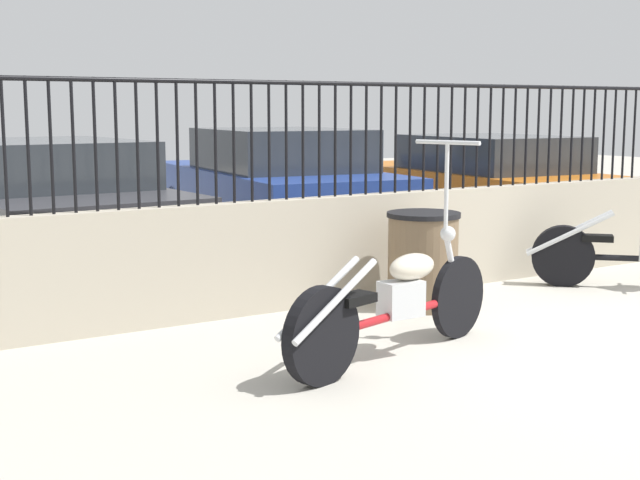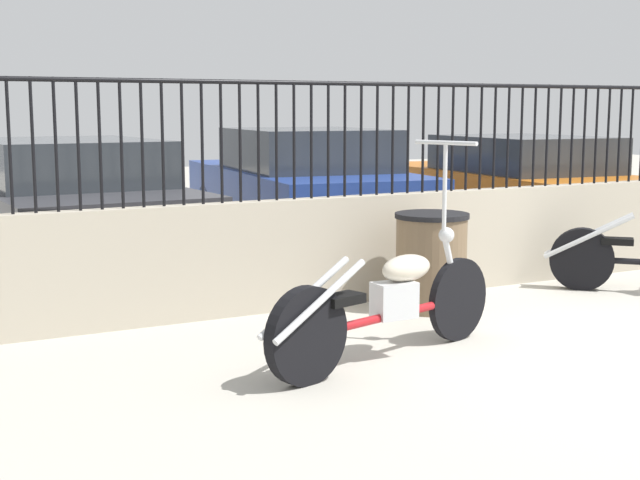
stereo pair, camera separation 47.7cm
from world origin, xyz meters
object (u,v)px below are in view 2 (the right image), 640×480
car_dark_grey (65,204)px  car_orange (515,184)px  car_blue (303,186)px  trash_bin (431,261)px  motorcycle_red (380,304)px

car_dark_grey → car_orange: bearing=-93.1°
car_orange → car_blue: bearing=83.1°
trash_bin → car_dark_grey: 3.97m
trash_bin → car_blue: bearing=79.4°
trash_bin → car_orange: bearing=41.7°
trash_bin → car_orange: 4.71m
car_dark_grey → car_blue: 3.00m
car_dark_grey → car_blue: bearing=-82.6°
car_dark_grey → car_orange: 5.77m
car_blue → car_orange: bearing=-95.3°
trash_bin → car_blue: (0.70, 3.73, 0.30)m
motorcycle_red → car_dark_grey: (-1.07, 4.38, 0.29)m
car_blue → car_orange: car_blue is taller
trash_bin → car_orange: (3.51, 3.13, 0.26)m
car_blue → motorcycle_red: bearing=165.6°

